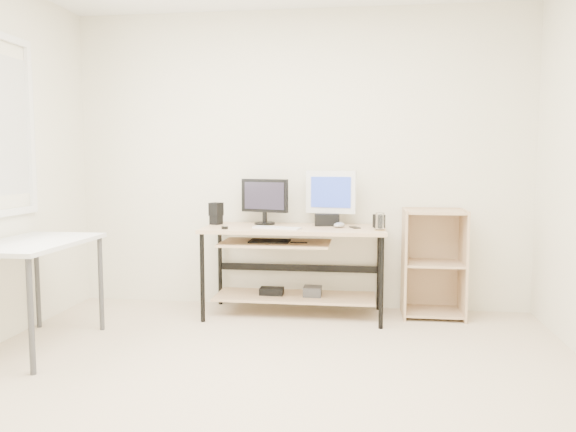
# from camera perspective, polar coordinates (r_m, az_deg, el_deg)

# --- Properties ---
(room) EXTENTS (4.01, 4.01, 2.62)m
(room) POSITION_cam_1_polar(r_m,az_deg,el_deg) (3.06, -5.53, 6.00)
(room) COLOR beige
(room) RESTS_ON ground
(desk) EXTENTS (1.50, 0.65, 0.75)m
(desk) POSITION_cam_1_polar(r_m,az_deg,el_deg) (4.69, 0.34, -3.68)
(desk) COLOR tan
(desk) RESTS_ON ground
(side_table) EXTENTS (0.60, 1.00, 0.75)m
(side_table) POSITION_cam_1_polar(r_m,az_deg,el_deg) (4.22, -24.52, -3.41)
(side_table) COLOR silver
(side_table) RESTS_ON ground
(shelf_unit) EXTENTS (0.50, 0.40, 0.90)m
(shelf_unit) POSITION_cam_1_polar(r_m,az_deg,el_deg) (4.87, 14.49, -4.56)
(shelf_unit) COLOR tan
(shelf_unit) RESTS_ON ground
(black_monitor) EXTENTS (0.42, 0.18, 0.39)m
(black_monitor) POSITION_cam_1_polar(r_m,az_deg,el_deg) (4.83, -2.39, 1.79)
(black_monitor) COLOR black
(black_monitor) RESTS_ON desk
(white_imac) EXTENTS (0.43, 0.14, 0.46)m
(white_imac) POSITION_cam_1_polar(r_m,az_deg,el_deg) (4.81, 4.37, 2.28)
(white_imac) COLOR silver
(white_imac) RESTS_ON desk
(keyboard) EXTENTS (0.41, 0.20, 0.01)m
(keyboard) POSITION_cam_1_polar(r_m,az_deg,el_deg) (4.55, -1.14, -1.21)
(keyboard) COLOR silver
(keyboard) RESTS_ON desk
(mouse) EXTENTS (0.12, 0.15, 0.04)m
(mouse) POSITION_cam_1_polar(r_m,az_deg,el_deg) (4.63, 5.22, -0.92)
(mouse) COLOR #A9A9AE
(mouse) RESTS_ON desk
(center_speaker) EXTENTS (0.21, 0.12, 0.10)m
(center_speaker) POSITION_cam_1_polar(r_m,az_deg,el_deg) (4.74, 3.98, -0.40)
(center_speaker) COLOR black
(center_speaker) RESTS_ON desk
(speaker_left) EXTENTS (0.12, 0.12, 0.19)m
(speaker_left) POSITION_cam_1_polar(r_m,az_deg,el_deg) (4.88, -7.32, 0.31)
(speaker_left) COLOR black
(speaker_left) RESTS_ON desk
(speaker_right) EXTENTS (0.10, 0.10, 0.11)m
(speaker_right) POSITION_cam_1_polar(r_m,az_deg,el_deg) (4.67, 9.22, -0.52)
(speaker_right) COLOR black
(speaker_right) RESTS_ON desk
(audio_controller) EXTENTS (0.09, 0.07, 0.16)m
(audio_controller) POSITION_cam_1_polar(r_m,az_deg,el_deg) (4.90, -7.32, 0.13)
(audio_controller) COLOR black
(audio_controller) RESTS_ON desk
(volume_puck) EXTENTS (0.06, 0.06, 0.02)m
(volume_puck) POSITION_cam_1_polar(r_m,az_deg,el_deg) (4.54, -6.44, -1.19)
(volume_puck) COLOR black
(volume_puck) RESTS_ON desk
(smartphone) EXTENTS (0.10, 0.13, 0.01)m
(smartphone) POSITION_cam_1_polar(r_m,az_deg,el_deg) (4.63, 6.80, -1.16)
(smartphone) COLOR black
(smartphone) RESTS_ON desk
(coaster) EXTENTS (0.09, 0.09, 0.01)m
(coaster) POSITION_cam_1_polar(r_m,az_deg,el_deg) (4.49, 9.30, -1.41)
(coaster) COLOR olive
(coaster) RESTS_ON desk
(drinking_glass) EXTENTS (0.07, 0.07, 0.14)m
(drinking_glass) POSITION_cam_1_polar(r_m,az_deg,el_deg) (4.48, 9.32, -0.52)
(drinking_glass) COLOR white
(drinking_glass) RESTS_ON coaster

